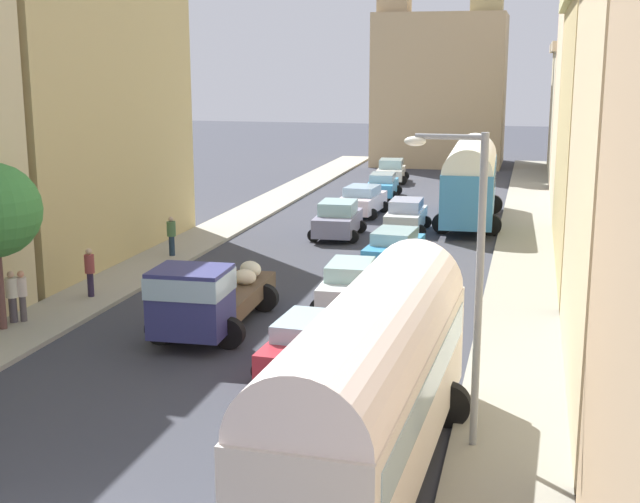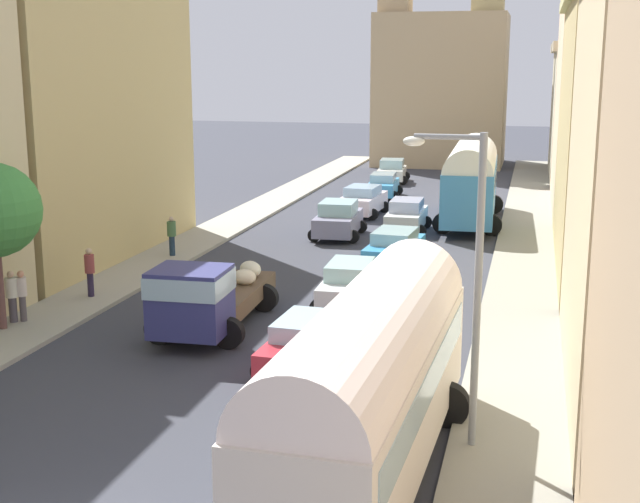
# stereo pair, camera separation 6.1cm
# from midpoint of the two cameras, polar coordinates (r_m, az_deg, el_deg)

# --- Properties ---
(ground_plane) EXTENTS (154.00, 154.00, 0.00)m
(ground_plane) POSITION_cam_midpoint_polar(r_m,az_deg,el_deg) (39.31, 2.62, 0.56)
(ground_plane) COLOR #363840
(sidewalk_left) EXTENTS (2.50, 70.00, 0.14)m
(sidewalk_left) POSITION_cam_midpoint_polar(r_m,az_deg,el_deg) (41.29, -7.29, 1.15)
(sidewalk_left) COLOR #9D9987
(sidewalk_left) RESTS_ON ground
(sidewalk_right) EXTENTS (2.50, 70.00, 0.14)m
(sidewalk_right) POSITION_cam_midpoint_polar(r_m,az_deg,el_deg) (38.59, 13.24, 0.12)
(sidewalk_right) COLOR gray
(sidewalk_right) RESTS_ON ground
(building_left_2) EXTENTS (5.40, 13.62, 13.00)m
(building_left_2) POSITION_cam_midpoint_polar(r_m,az_deg,el_deg) (37.28, -16.43, 9.52)
(building_left_2) COLOR tan
(building_left_2) RESTS_ON ground
(building_right_2) EXTENTS (5.95, 14.83, 10.65)m
(building_right_2) POSITION_cam_midpoint_polar(r_m,az_deg,el_deg) (35.93, 19.97, 7.34)
(building_right_2) COLOR tan
(building_right_2) RESTS_ON ground
(building_right_3) EXTENTS (5.20, 12.93, 13.46)m
(building_right_3) POSITION_cam_midpoint_polar(r_m,az_deg,el_deg) (49.98, 18.33, 10.26)
(building_right_3) COLOR beige
(building_right_3) RESTS_ON ground
(building_right_4) EXTENTS (5.89, 13.61, 9.33)m
(building_right_4) POSITION_cam_midpoint_polar(r_m,az_deg,el_deg) (64.14, 17.37, 8.82)
(building_right_4) COLOR beige
(building_right_4) RESTS_ON ground
(distant_church) EXTENTS (10.01, 7.86, 18.73)m
(distant_church) POSITION_cam_midpoint_polar(r_m,az_deg,el_deg) (70.08, 7.89, 11.06)
(distant_church) COLOR tan
(distant_church) RESTS_ON ground
(parked_bus_0) EXTENTS (3.42, 9.93, 3.90)m
(parked_bus_0) POSITION_cam_midpoint_polar(r_m,az_deg,el_deg) (16.73, 3.33, -8.19)
(parked_bus_0) COLOR beige
(parked_bus_0) RESTS_ON ground
(parked_bus_1) EXTENTS (3.47, 10.04, 4.19)m
(parked_bus_1) POSITION_cam_midpoint_polar(r_m,az_deg,el_deg) (44.51, 9.86, 4.82)
(parked_bus_1) COLOR teal
(parked_bus_1) RESTS_ON ground
(cargo_truck_0) EXTENTS (3.14, 6.56, 2.35)m
(cargo_truck_0) POSITION_cam_midpoint_polar(r_m,az_deg,el_deg) (26.09, -7.53, -2.90)
(cargo_truck_0) COLOR navy
(cargo_truck_0) RESTS_ON ground
(car_0) EXTENTS (2.49, 4.03, 1.71)m
(car_0) POSITION_cam_midpoint_polar(r_m,az_deg,el_deg) (40.43, 1.14, 2.12)
(car_0) COLOR gray
(car_0) RESTS_ON ground
(car_1) EXTENTS (2.56, 4.19, 1.58)m
(car_1) POSITION_cam_midpoint_polar(r_m,az_deg,el_deg) (46.34, 2.75, 3.37)
(car_1) COLOR silver
(car_1) RESTS_ON ground
(car_2) EXTENTS (2.31, 4.06, 1.48)m
(car_2) POSITION_cam_midpoint_polar(r_m,az_deg,el_deg) (52.52, 4.10, 4.36)
(car_2) COLOR #3F97CB
(car_2) RESTS_ON ground
(car_3) EXTENTS (2.51, 3.84, 1.58)m
(car_3) POSITION_cam_midpoint_polar(r_m,az_deg,el_deg) (59.39, 4.68, 5.31)
(car_3) COLOR silver
(car_3) RESTS_ON ground
(car_4) EXTENTS (2.28, 4.11, 1.43)m
(car_4) POSITION_cam_midpoint_polar(r_m,az_deg,el_deg) (23.13, -0.96, -6.04)
(car_4) COLOR #B62732
(car_4) RESTS_ON ground
(car_5) EXTENTS (2.24, 4.09, 1.55)m
(car_5) POSITION_cam_midpoint_polar(r_m,az_deg,el_deg) (28.86, 1.93, -2.19)
(car_5) COLOR silver
(car_5) RESTS_ON ground
(car_6) EXTENTS (2.50, 4.26, 1.42)m
(car_6) POSITION_cam_midpoint_polar(r_m,az_deg,el_deg) (35.10, 4.87, 0.31)
(car_6) COLOR #368ECD
(car_6) RESTS_ON ground
(car_7) EXTENTS (2.24, 3.86, 1.59)m
(car_7) POSITION_cam_midpoint_polar(r_m,az_deg,el_deg) (41.92, 5.65, 2.36)
(car_7) COLOR silver
(car_7) RESTS_ON ground
(pedestrian_0) EXTENTS (0.37, 0.37, 1.78)m
(pedestrian_0) POSITION_cam_midpoint_polar(r_m,az_deg,el_deg) (36.46, -9.80, 1.08)
(pedestrian_0) COLOR #1C2E40
(pedestrian_0) RESTS_ON ground
(pedestrian_1) EXTENTS (0.35, 0.35, 1.75)m
(pedestrian_1) POSITION_cam_midpoint_polar(r_m,az_deg,el_deg) (28.36, -19.08, -2.67)
(pedestrian_1) COLOR #524A4E
(pedestrian_1) RESTS_ON ground
(pedestrian_2) EXTENTS (0.34, 0.34, 1.83)m
(pedestrian_2) POSITION_cam_midpoint_polar(r_m,az_deg,el_deg) (30.66, -14.97, -1.21)
(pedestrian_2) COLOR #29203A
(pedestrian_2) RESTS_ON ground
(pedestrian_3) EXTENTS (0.54, 0.54, 1.77)m
(pedestrian_3) POSITION_cam_midpoint_polar(r_m,az_deg,el_deg) (28.35, -19.67, -2.73)
(pedestrian_3) COLOR #46414A
(pedestrian_3) RESTS_ON ground
(streetlamp_near) EXTENTS (1.67, 0.28, 6.69)m
(streetlamp_near) POSITION_cam_midpoint_polar(r_m,az_deg,el_deg) (17.77, 9.70, -1.02)
(streetlamp_near) COLOR gray
(streetlamp_near) RESTS_ON ground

